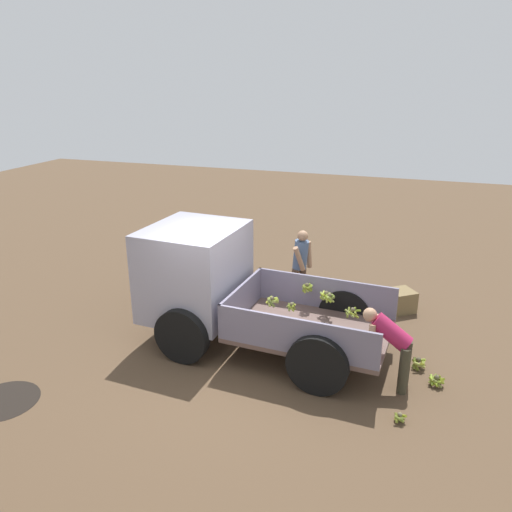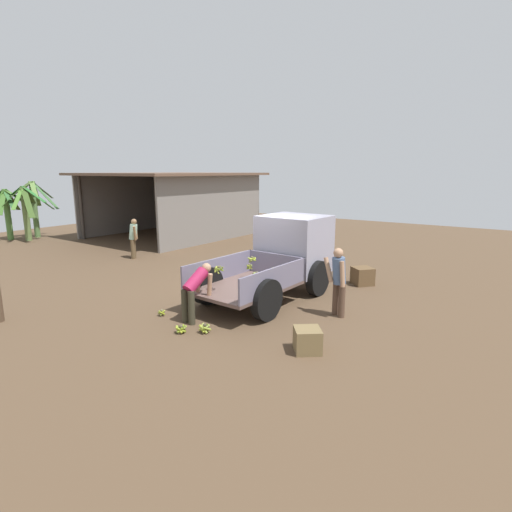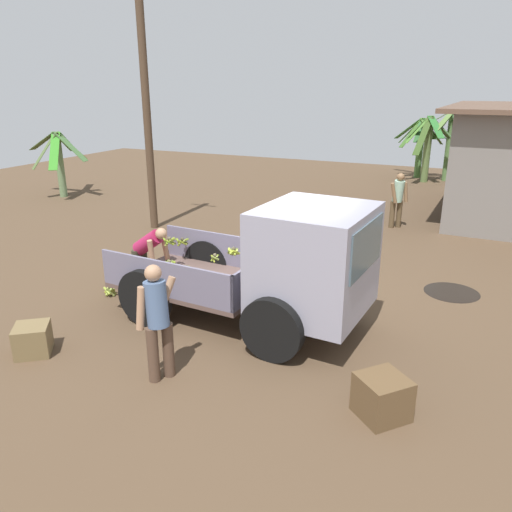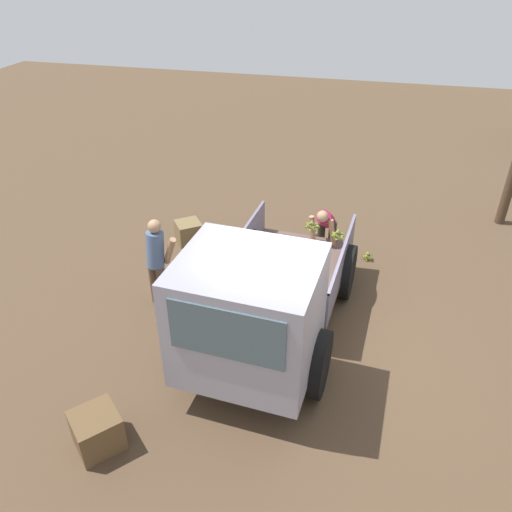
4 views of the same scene
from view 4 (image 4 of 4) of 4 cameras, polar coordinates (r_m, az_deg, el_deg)
name	(u,v)px [view 4 (image 4 of 4)]	position (r m, az deg, el deg)	size (l,w,h in m)	color
ground	(308,349)	(8.00, 5.96, -10.58)	(36.00, 36.00, 0.00)	brown
cargo_truck	(258,307)	(6.95, 0.20, -5.85)	(4.43, 2.32, 2.12)	brown
person_foreground_visitor	(157,259)	(8.51, -11.28, -0.36)	(0.46, 0.66, 1.64)	brown
person_worker_loading	(325,227)	(9.69, 7.91, 3.34)	(0.79, 0.58, 1.28)	#383526
banana_bunch_on_ground_0	(295,240)	(10.47, 4.46, 1.84)	(0.24, 0.25, 0.21)	#463F2D
banana_bunch_on_ground_1	(316,236)	(10.67, 6.92, 2.24)	(0.26, 0.26, 0.19)	brown
banana_bunch_on_ground_2	(368,256)	(10.21, 12.67, 0.01)	(0.18, 0.18, 0.16)	brown
wooden_crate_0	(189,232)	(10.60, -7.71, 2.73)	(0.49, 0.49, 0.46)	brown
wooden_crate_1	(97,431)	(6.88, -17.69, -18.48)	(0.55, 0.55, 0.53)	brown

